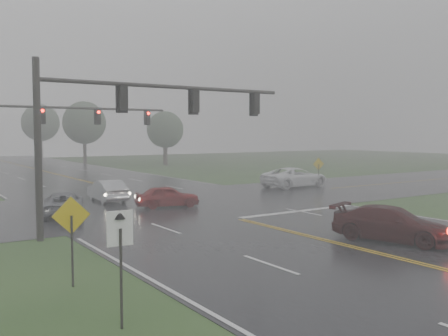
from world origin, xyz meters
TOP-DOWN VIEW (x-y plane):
  - main_road at (0.00, 20.00)m, footprint 18.00×160.00m
  - cross_street at (0.00, 22.00)m, footprint 120.00×14.00m
  - stop_bar at (4.50, 14.40)m, footprint 8.50×0.50m
  - sedan_maroon at (2.27, 6.11)m, footprint 3.65×5.47m
  - sedan_red at (-1.17, 20.24)m, footprint 4.23×2.48m
  - sedan_silver at (-3.36, 24.77)m, footprint 1.77×4.51m
  - car_grey at (-7.45, 20.75)m, footprint 3.48×5.12m
  - pickup_white at (13.24, 24.51)m, footprint 6.08×2.89m
  - signal_gantry_near at (-6.25, 14.62)m, footprint 13.06×0.34m
  - signal_gantry_far at (-5.66, 31.25)m, footprint 14.48×0.38m
  - sign_diamond_west at (-10.99, 7.43)m, footprint 1.14×0.12m
  - sign_arrow_white at (-11.01, 3.54)m, footprint 0.63×0.11m
  - sign_diamond_east at (14.77, 23.24)m, footprint 1.04×0.24m
  - tree_ne_a at (8.84, 66.48)m, footprint 6.39×6.39m
  - tree_e_near at (17.72, 57.45)m, footprint 5.31×5.31m
  - tree_n_far at (7.40, 86.74)m, footprint 6.73×6.73m

SIDE VIEW (x-z plane):
  - main_road at x=0.00m, z-range -0.01..0.01m
  - cross_street at x=0.00m, z-range -0.01..0.01m
  - stop_bar at x=4.50m, z-range 0.00..0.00m
  - sedan_maroon at x=2.27m, z-range -0.74..0.74m
  - sedan_red at x=-1.17m, z-range -0.68..0.68m
  - sedan_silver at x=-3.36m, z-range -0.73..0.73m
  - car_grey at x=-7.45m, z-range -0.65..0.65m
  - pickup_white at x=13.24m, z-range -0.84..0.84m
  - sign_diamond_east at x=14.77m, z-range 0.44..2.98m
  - sign_diamond_west at x=-10.99m, z-range 0.48..3.21m
  - sign_arrow_white at x=-11.01m, z-range 0.56..3.37m
  - tree_e_near at x=17.72m, z-range 1.22..9.02m
  - signal_gantry_far at x=-5.66m, z-range 1.55..8.99m
  - signal_gantry_near at x=-6.25m, z-range 1.55..9.37m
  - tree_ne_a at x=8.84m, z-range 1.48..10.87m
  - tree_n_far at x=7.40m, z-range 1.56..11.45m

